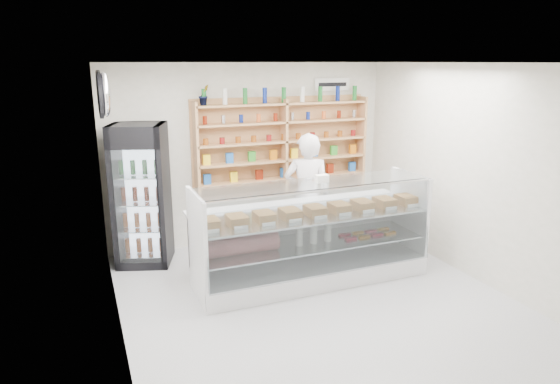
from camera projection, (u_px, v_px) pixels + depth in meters
name	position (u px, v px, depth m)	size (l,w,h in m)	color
room	(323.00, 191.00, 5.61)	(5.00, 5.00, 5.00)	#B8B8BD
display_counter	(311.00, 253.00, 6.56)	(3.07, 0.92, 1.33)	white
shop_worker	(307.00, 196.00, 7.25)	(0.67, 0.44, 1.84)	silver
drinks_cooler	(142.00, 195.00, 6.98)	(0.90, 0.89, 2.00)	black
wall_shelving	(284.00, 141.00, 7.83)	(2.84, 0.28, 1.33)	tan
potted_plant	(204.00, 95.00, 7.19)	(0.16, 0.13, 0.30)	#1E6626
security_mirror	(104.00, 95.00, 5.62)	(0.15, 0.50, 0.50)	silver
wall_sign	(332.00, 84.00, 8.06)	(0.62, 0.03, 0.20)	white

